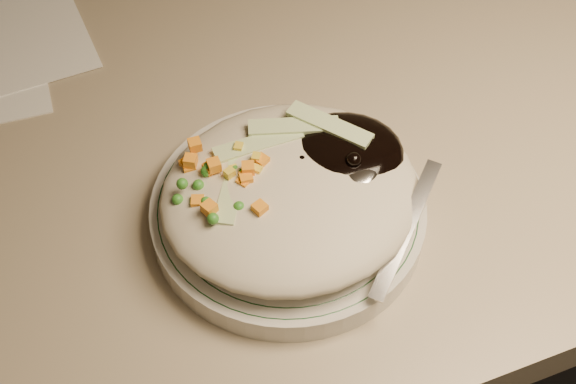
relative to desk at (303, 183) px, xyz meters
name	(u,v)px	position (x,y,z in m)	size (l,w,h in m)	color
desk	(303,183)	(0.00, 0.00, 0.00)	(1.40, 0.70, 0.74)	gray
plate	(288,213)	(-0.09, -0.18, 0.21)	(0.21, 0.21, 0.02)	silver
plate_rim	(288,205)	(-0.09, -0.18, 0.22)	(0.20, 0.20, 0.00)	#144723
meal	(294,186)	(-0.08, -0.18, 0.24)	(0.21, 0.19, 0.05)	#BBB298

